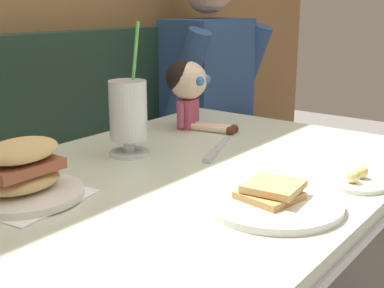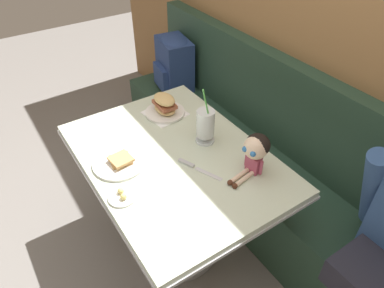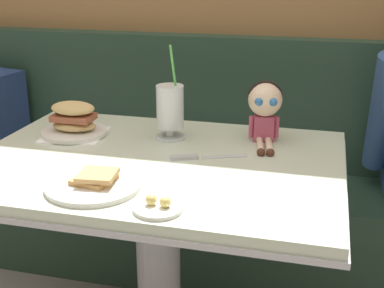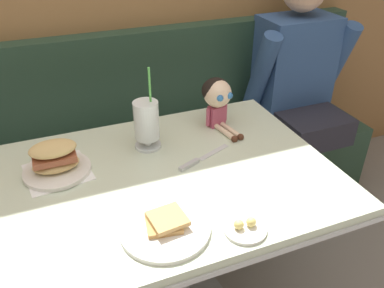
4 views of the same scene
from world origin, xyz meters
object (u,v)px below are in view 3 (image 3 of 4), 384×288
(toast_plate, at_px, (94,184))
(sandwich_plate, at_px, (74,122))
(seated_doll, at_px, (265,103))
(butter_saucer, at_px, (158,207))
(milkshake_glass, at_px, (170,109))
(butter_knife, at_px, (195,157))

(toast_plate, distance_m, sandwich_plate, 0.46)
(sandwich_plate, bearing_deg, seated_doll, 9.02)
(butter_saucer, height_order, seated_doll, seated_doll)
(sandwich_plate, bearing_deg, toast_plate, -57.49)
(milkshake_glass, xyz_separation_m, sandwich_plate, (-0.33, -0.04, -0.06))
(butter_saucer, bearing_deg, seated_doll, 72.67)
(toast_plate, xyz_separation_m, milkshake_glass, (0.08, 0.43, 0.09))
(butter_saucer, distance_m, seated_doll, 0.61)
(butter_saucer, bearing_deg, sandwich_plate, 133.74)
(milkshake_glass, relative_size, seated_doll, 1.39)
(butter_saucer, bearing_deg, butter_knife, 89.78)
(butter_knife, bearing_deg, toast_plate, -126.75)
(seated_doll, bearing_deg, butter_saucer, -107.33)
(butter_knife, xyz_separation_m, seated_doll, (0.18, 0.22, 0.12))
(toast_plate, bearing_deg, butter_saucer, -21.96)
(toast_plate, xyz_separation_m, butter_knife, (0.20, 0.27, -0.01))
(sandwich_plate, bearing_deg, milkshake_glass, 7.79)
(butter_knife, relative_size, seated_doll, 0.99)
(sandwich_plate, relative_size, seated_doll, 0.99)
(sandwich_plate, distance_m, seated_doll, 0.64)
(milkshake_glass, xyz_separation_m, butter_saucer, (0.12, -0.51, -0.09))
(milkshake_glass, height_order, butter_saucer, milkshake_glass)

